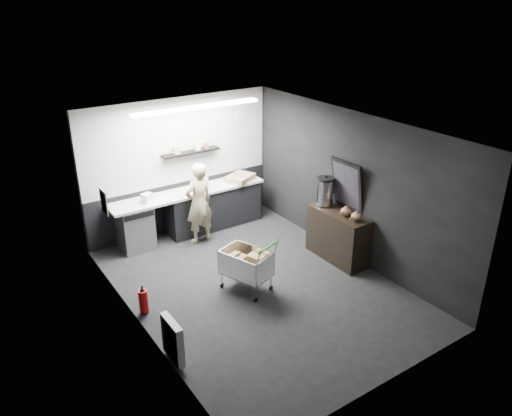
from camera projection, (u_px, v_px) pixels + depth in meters
floor at (257, 286)px, 8.35m from camera, size 5.50×5.50×0.00m
ceiling at (257, 129)px, 7.26m from camera, size 5.50×5.50×0.00m
wall_back at (179, 165)px, 9.89m from camera, size 5.50×0.00×5.50m
wall_front at (391, 295)px, 5.72m from camera, size 5.50×0.00×5.50m
wall_left at (135, 247)px, 6.78m from camera, size 0.00×5.50×5.50m
wall_right at (350, 187)px, 8.82m from camera, size 0.00×5.50×5.50m
kitchen_wall_panel at (178, 141)px, 9.67m from camera, size 3.95×0.02×1.70m
dado_panel at (182, 205)px, 10.22m from camera, size 3.95×0.02×1.00m
floating_shelf at (191, 152)px, 9.78m from camera, size 1.20×0.22×0.04m
wall_clock at (239, 116)px, 10.26m from camera, size 0.20×0.03×0.20m
poster at (104, 202)px, 7.70m from camera, size 0.02×0.30×0.40m
poster_red_band at (104, 198)px, 7.67m from camera, size 0.02×0.22×0.10m
radiator at (173, 340)px, 6.54m from camera, size 0.10×0.50×0.60m
ceiling_strip at (198, 107)px, 8.67m from camera, size 2.40×0.20×0.04m
prep_counter at (196, 210)px, 10.07m from camera, size 3.20×0.61×0.90m
person at (199, 203)px, 9.51m from camera, size 0.63×0.45×1.62m
shopping_cart at (246, 265)px, 8.11m from camera, size 0.76×1.01×0.94m
sideboard at (338, 229)px, 9.01m from camera, size 0.53×1.23×1.84m
fire_extinguisher at (143, 300)px, 7.58m from camera, size 0.14×0.14×0.46m
cardboard_box at (240, 178)px, 10.36m from camera, size 0.70×0.63×0.11m
pink_tub at (203, 183)px, 9.95m from camera, size 0.20×0.20×0.20m
white_container at (147, 198)px, 9.30m from camera, size 0.23×0.21×0.17m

